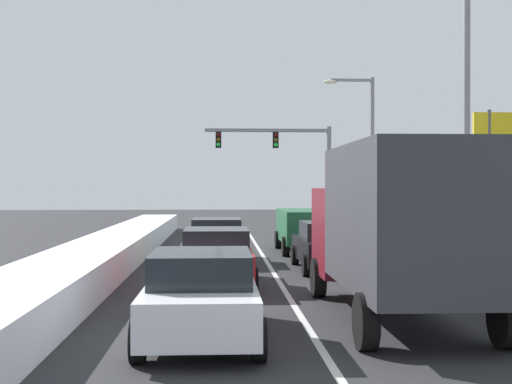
{
  "coord_description": "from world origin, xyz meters",
  "views": [
    {
      "loc": [
        -1.62,
        -4.98,
        2.6
      ],
      "look_at": [
        -0.25,
        21.55,
        2.4
      ],
      "focal_mm": 49.46,
      "sensor_mm": 36.0,
      "label": 1
    }
  ],
  "objects_px": {
    "sedan_tan_center_lane_third": "(217,240)",
    "traffic_light_gantry": "(290,155)",
    "sedan_red_center_lane_second": "(216,257)",
    "box_truck_right_lane_nearest": "(398,223)",
    "suv_green_right_lane_third": "(306,227)",
    "street_lamp_right_far": "(365,141)",
    "sedan_white_center_lane_nearest": "(201,295)",
    "street_lamp_right_mid": "(456,98)",
    "sedan_black_right_lane_second": "(329,246)"
  },
  "relations": [
    {
      "from": "box_truck_right_lane_nearest",
      "to": "street_lamp_right_far",
      "type": "height_order",
      "value": "street_lamp_right_far"
    },
    {
      "from": "traffic_light_gantry",
      "to": "sedan_red_center_lane_second",
      "type": "bearing_deg",
      "value": -100.33
    },
    {
      "from": "sedan_tan_center_lane_third",
      "to": "traffic_light_gantry",
      "type": "xyz_separation_m",
      "value": [
        4.3,
        17.62,
        3.73
      ]
    },
    {
      "from": "sedan_red_center_lane_second",
      "to": "traffic_light_gantry",
      "type": "relative_size",
      "value": 0.6
    },
    {
      "from": "box_truck_right_lane_nearest",
      "to": "sedan_red_center_lane_second",
      "type": "relative_size",
      "value": 1.6
    },
    {
      "from": "box_truck_right_lane_nearest",
      "to": "street_lamp_right_mid",
      "type": "distance_m",
      "value": 9.65
    },
    {
      "from": "suv_green_right_lane_third",
      "to": "street_lamp_right_far",
      "type": "relative_size",
      "value": 0.59
    },
    {
      "from": "sedan_black_right_lane_second",
      "to": "street_lamp_right_far",
      "type": "xyz_separation_m",
      "value": [
        4.18,
        14.56,
        4.19
      ]
    },
    {
      "from": "box_truck_right_lane_nearest",
      "to": "street_lamp_right_far",
      "type": "distance_m",
      "value": 23.42
    },
    {
      "from": "street_lamp_right_mid",
      "to": "street_lamp_right_far",
      "type": "distance_m",
      "value": 14.74
    },
    {
      "from": "street_lamp_right_mid",
      "to": "sedan_tan_center_lane_third",
      "type": "bearing_deg",
      "value": 160.6
    },
    {
      "from": "sedan_black_right_lane_second",
      "to": "suv_green_right_lane_third",
      "type": "height_order",
      "value": "suv_green_right_lane_third"
    },
    {
      "from": "street_lamp_right_mid",
      "to": "street_lamp_right_far",
      "type": "xyz_separation_m",
      "value": [
        0.23,
        14.73,
        -0.4
      ]
    },
    {
      "from": "sedan_black_right_lane_second",
      "to": "street_lamp_right_far",
      "type": "height_order",
      "value": "street_lamp_right_far"
    },
    {
      "from": "sedan_white_center_lane_nearest",
      "to": "street_lamp_right_mid",
      "type": "distance_m",
      "value": 13.14
    },
    {
      "from": "box_truck_right_lane_nearest",
      "to": "sedan_red_center_lane_second",
      "type": "bearing_deg",
      "value": 125.71
    },
    {
      "from": "box_truck_right_lane_nearest",
      "to": "suv_green_right_lane_third",
      "type": "relative_size",
      "value": 1.47
    },
    {
      "from": "box_truck_right_lane_nearest",
      "to": "traffic_light_gantry",
      "type": "relative_size",
      "value": 0.95
    },
    {
      "from": "suv_green_right_lane_third",
      "to": "box_truck_right_lane_nearest",
      "type": "bearing_deg",
      "value": -89.85
    },
    {
      "from": "sedan_tan_center_lane_third",
      "to": "street_lamp_right_far",
      "type": "height_order",
      "value": "street_lamp_right_far"
    },
    {
      "from": "sedan_tan_center_lane_third",
      "to": "traffic_light_gantry",
      "type": "distance_m",
      "value": 18.52
    },
    {
      "from": "sedan_white_center_lane_nearest",
      "to": "sedan_red_center_lane_second",
      "type": "height_order",
      "value": "same"
    },
    {
      "from": "suv_green_right_lane_third",
      "to": "street_lamp_right_mid",
      "type": "bearing_deg",
      "value": -57.56
    },
    {
      "from": "sedan_white_center_lane_nearest",
      "to": "sedan_red_center_lane_second",
      "type": "relative_size",
      "value": 1.0
    },
    {
      "from": "sedan_red_center_lane_second",
      "to": "traffic_light_gantry",
      "type": "distance_m",
      "value": 24.14
    },
    {
      "from": "street_lamp_right_mid",
      "to": "sedan_black_right_lane_second",
      "type": "bearing_deg",
      "value": 177.45
    },
    {
      "from": "sedan_tan_center_lane_third",
      "to": "street_lamp_right_far",
      "type": "xyz_separation_m",
      "value": [
        7.68,
        12.11,
        4.19
      ]
    },
    {
      "from": "box_truck_right_lane_nearest",
      "to": "sedan_tan_center_lane_third",
      "type": "distance_m",
      "value": 11.37
    },
    {
      "from": "traffic_light_gantry",
      "to": "street_lamp_right_far",
      "type": "xyz_separation_m",
      "value": [
        3.38,
        -5.51,
        0.45
      ]
    },
    {
      "from": "box_truck_right_lane_nearest",
      "to": "street_lamp_right_far",
      "type": "bearing_deg",
      "value": 79.75
    },
    {
      "from": "traffic_light_gantry",
      "to": "sedan_tan_center_lane_third",
      "type": "bearing_deg",
      "value": -103.7
    },
    {
      "from": "sedan_tan_center_lane_third",
      "to": "box_truck_right_lane_nearest",
      "type": "bearing_deg",
      "value": -71.73
    },
    {
      "from": "suv_green_right_lane_third",
      "to": "street_lamp_right_mid",
      "type": "height_order",
      "value": "street_lamp_right_mid"
    },
    {
      "from": "box_truck_right_lane_nearest",
      "to": "street_lamp_right_far",
      "type": "relative_size",
      "value": 0.87
    },
    {
      "from": "sedan_red_center_lane_second",
      "to": "sedan_tan_center_lane_third",
      "type": "height_order",
      "value": "same"
    },
    {
      "from": "sedan_black_right_lane_second",
      "to": "sedan_white_center_lane_nearest",
      "type": "relative_size",
      "value": 1.0
    },
    {
      "from": "suv_green_right_lane_third",
      "to": "sedan_tan_center_lane_third",
      "type": "distance_m",
      "value": 5.02
    },
    {
      "from": "sedan_tan_center_lane_third",
      "to": "suv_green_right_lane_third",
      "type": "bearing_deg",
      "value": 45.56
    },
    {
      "from": "box_truck_right_lane_nearest",
      "to": "sedan_black_right_lane_second",
      "type": "bearing_deg",
      "value": 90.33
    },
    {
      "from": "sedan_tan_center_lane_third",
      "to": "traffic_light_gantry",
      "type": "bearing_deg",
      "value": 76.3
    },
    {
      "from": "sedan_red_center_lane_second",
      "to": "traffic_light_gantry",
      "type": "bearing_deg",
      "value": 79.67
    },
    {
      "from": "sedan_red_center_lane_second",
      "to": "sedan_white_center_lane_nearest",
      "type": "bearing_deg",
      "value": -91.98
    },
    {
      "from": "box_truck_right_lane_nearest",
      "to": "traffic_light_gantry",
      "type": "height_order",
      "value": "traffic_light_gantry"
    },
    {
      "from": "suv_green_right_lane_third",
      "to": "sedan_tan_center_lane_third",
      "type": "bearing_deg",
      "value": -134.44
    },
    {
      "from": "sedan_red_center_lane_second",
      "to": "street_lamp_right_mid",
      "type": "relative_size",
      "value": 0.5
    },
    {
      "from": "sedan_red_center_lane_second",
      "to": "box_truck_right_lane_nearest",
      "type": "bearing_deg",
      "value": -54.29
    },
    {
      "from": "sedan_white_center_lane_nearest",
      "to": "street_lamp_right_mid",
      "type": "height_order",
      "value": "street_lamp_right_mid"
    },
    {
      "from": "suv_green_right_lane_third",
      "to": "traffic_light_gantry",
      "type": "distance_m",
      "value": 14.49
    },
    {
      "from": "suv_green_right_lane_third",
      "to": "sedan_white_center_lane_nearest",
      "type": "relative_size",
      "value": 1.09
    },
    {
      "from": "sedan_black_right_lane_second",
      "to": "traffic_light_gantry",
      "type": "height_order",
      "value": "traffic_light_gantry"
    }
  ]
}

